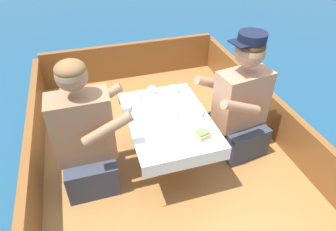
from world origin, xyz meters
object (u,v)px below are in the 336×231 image
sandwich (202,134)px  coffee_cup_port (136,96)px  person_starboard (240,105)px  coffee_cup_starboard (174,89)px  person_port (86,139)px  tin_can (152,90)px

sandwich → coffee_cup_port: 0.67m
person_starboard → coffee_cup_starboard: person_starboard is taller
person_port → coffee_cup_starboard: size_ratio=10.01×
person_port → coffee_cup_starboard: (0.75, 0.33, 0.07)m
tin_can → person_port: bearing=-146.9°
coffee_cup_starboard → sandwich: bearing=-89.7°
person_port → tin_can: person_port is taller
person_starboard → coffee_cup_port: size_ratio=11.41×
person_port → tin_can: 0.68m
sandwich → tin_can: size_ratio=1.66×
coffee_cup_starboard → person_starboard: bearing=-33.9°
person_port → coffee_cup_port: 0.54m
sandwich → tin_can: (-0.18, 0.64, -0.00)m
sandwich → person_starboard: bearing=33.7°
tin_can → person_starboard: bearing=-28.8°
person_port → tin_can: (0.57, 0.37, 0.07)m
coffee_cup_port → coffee_cup_starboard: coffee_cup_starboard is taller
person_port → tin_can: size_ratio=14.85×
person_starboard → tin_can: person_starboard is taller
sandwich → coffee_cup_port: (-0.32, 0.59, -0.01)m
person_port → coffee_cup_port: (0.43, 0.32, 0.07)m
coffee_cup_port → tin_can: (0.14, 0.05, 0.00)m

